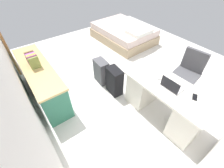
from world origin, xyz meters
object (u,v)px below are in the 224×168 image
at_px(office_chair, 186,75).
at_px(laptop, 171,86).
at_px(credenza, 42,81).
at_px(suitcase_spare_grey, 101,72).
at_px(figurine_small, 28,54).
at_px(suitcase_black, 114,81).
at_px(computer_mouse, 159,78).
at_px(bed, 124,33).
at_px(desk, 165,101).
at_px(cell_phone_near_laptop, 195,97).

distance_m(office_chair, laptop, 0.98).
relative_size(office_chair, credenza, 0.52).
xyz_separation_m(office_chair, credenza, (1.66, 2.42, -0.05)).
height_order(credenza, suitcase_spare_grey, credenza).
relative_size(credenza, figurine_small, 16.36).
distance_m(suitcase_black, computer_mouse, 0.96).
height_order(suitcase_spare_grey, laptop, laptop).
xyz_separation_m(office_chair, computer_mouse, (0.07, 0.85, 0.32)).
relative_size(office_chair, suitcase_black, 1.55).
bearing_deg(bed, office_chair, 168.99).
bearing_deg(desk, suitcase_black, 19.02).
height_order(suitcase_spare_grey, cell_phone_near_laptop, cell_phone_near_laptop).
relative_size(desk, suitcase_black, 2.41).
bearing_deg(suitcase_black, cell_phone_near_laptop, -157.15).
bearing_deg(suitcase_black, credenza, 60.87).
bearing_deg(suitcase_black, desk, -156.38).
bearing_deg(suitcase_spare_grey, computer_mouse, -159.51).
relative_size(office_chair, computer_mouse, 9.40).
bearing_deg(credenza, computer_mouse, -135.34).
relative_size(laptop, computer_mouse, 3.15).
bearing_deg(credenza, desk, -139.34).
distance_m(desk, cell_phone_near_laptop, 0.52).
bearing_deg(suitcase_spare_grey, office_chair, -133.17).
height_order(suitcase_black, laptop, laptop).
xyz_separation_m(credenza, figurine_small, (0.43, 0.00, 0.42)).
xyz_separation_m(office_chair, laptop, (-0.19, 0.89, 0.36)).
distance_m(credenza, suitcase_black, 1.46).
bearing_deg(figurine_small, bed, -80.55).
distance_m(laptop, cell_phone_near_laptop, 0.36).
bearing_deg(credenza, laptop, -140.31).
distance_m(laptop, figurine_small, 2.75).
xyz_separation_m(desk, office_chair, (0.16, -0.86, 0.04)).
bearing_deg(credenza, suitcase_black, -123.73).
bearing_deg(cell_phone_near_laptop, figurine_small, 4.95).
bearing_deg(credenza, suitcase_spare_grey, -106.70).
bearing_deg(suitcase_black, bed, -40.05).
distance_m(suitcase_black, suitcase_spare_grey, 0.45).
relative_size(desk, computer_mouse, 14.56).
xyz_separation_m(suitcase_black, cell_phone_near_laptop, (-1.38, -0.45, 0.43)).
relative_size(office_chair, suitcase_spare_grey, 1.67).
bearing_deg(office_chair, suitcase_black, 55.02).
height_order(office_chair, credenza, office_chair).
height_order(office_chair, cell_phone_near_laptop, office_chair).
distance_m(suitcase_spare_grey, cell_phone_near_laptop, 1.94).
height_order(suitcase_black, cell_phone_near_laptop, cell_phone_near_laptop).
xyz_separation_m(suitcase_spare_grey, laptop, (-1.49, -0.35, 0.50)).
bearing_deg(bed, suitcase_black, 135.34).
bearing_deg(desk, cell_phone_near_laptop, -163.89).
bearing_deg(desk, laptop, 142.50).
distance_m(laptop, computer_mouse, 0.27).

